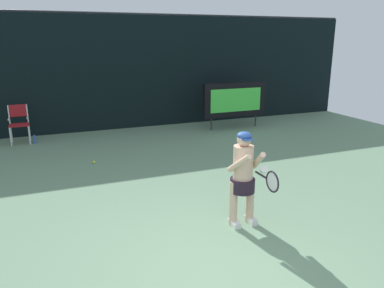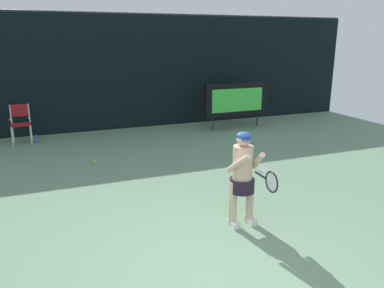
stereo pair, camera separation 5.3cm
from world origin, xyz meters
name	(u,v)px [view 2 (the right image)]	position (x,y,z in m)	size (l,w,h in m)	color
ground	(224,284)	(0.00, -0.19, -0.01)	(18.00, 22.00, 0.03)	gray
backdrop_screen	(105,73)	(0.00, 8.50, 1.81)	(18.00, 0.12, 3.66)	black
scoreboard	(236,100)	(3.97, 7.14, 0.95)	(2.20, 0.21, 1.50)	black
umpire_chair	(21,121)	(-2.54, 7.74, 0.62)	(0.52, 0.44, 1.08)	white
water_bottle	(36,139)	(-2.17, 7.53, 0.12)	(0.07, 0.07, 0.27)	#3C61C4
tennis_player	(243,175)	(0.93, 1.11, 0.83)	(0.53, 0.60, 1.51)	white
tennis_racket	(271,181)	(1.04, 0.50, 0.93)	(0.03, 0.60, 0.31)	black
tennis_ball_loose	(95,162)	(-0.86, 5.07, 0.03)	(0.07, 0.07, 0.07)	#CCDB3D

